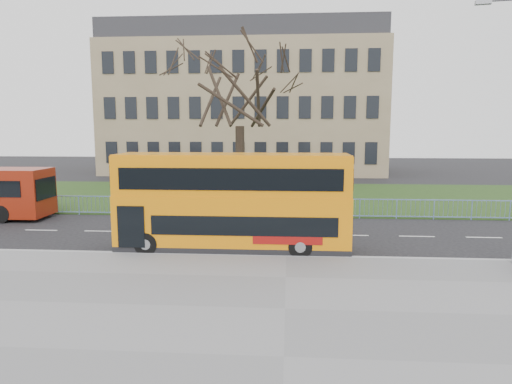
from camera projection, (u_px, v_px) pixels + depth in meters
The scene contains 8 objects.
ground at pixel (286, 248), 18.98m from camera, with size 120.00×120.00×0.00m, color black.
pavement at pixel (285, 311), 12.30m from camera, with size 80.00×10.50×0.12m, color slate.
kerb at pixel (286, 257), 17.44m from camera, with size 80.00×0.20×0.14m, color #98979A.
grass_verge at pixel (288, 196), 33.10m from camera, with size 80.00×15.40×0.08m, color #1E3312.
guard_railing at pixel (287, 208), 25.42m from camera, with size 40.00×0.12×1.10m, color #6F8BC5, non-canonical shape.
bare_tree at pixel (240, 110), 28.24m from camera, with size 8.35×8.35×11.93m, color black, non-canonical shape.
civic_building at pixel (246, 111), 52.94m from camera, with size 30.00×15.00×14.00m, color #857255.
yellow_bus at pixel (233, 200), 18.34m from camera, with size 9.28×2.26×3.89m.
Camera 1 is at (0.06, -18.52, 4.94)m, focal length 32.00 mm.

